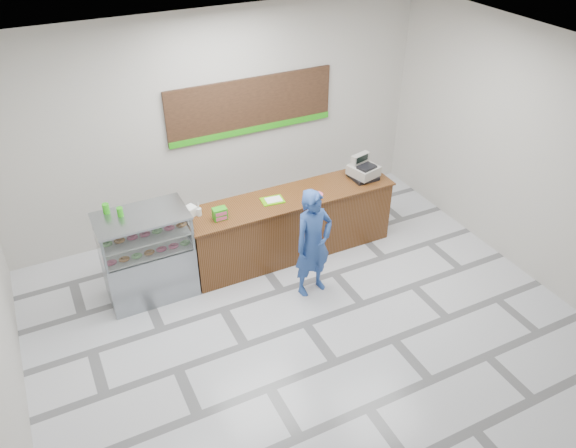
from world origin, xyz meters
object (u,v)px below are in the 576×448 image
display_case (147,255)px  customer (313,243)px  sales_counter (291,225)px  serving_tray (273,200)px  cash_register (363,170)px

display_case → customer: size_ratio=0.81×
sales_counter → customer: customer is taller
sales_counter → customer: (-0.13, -0.95, 0.30)m
sales_counter → display_case: display_case is taller
serving_tray → customer: bearing=-73.3°
display_case → cash_register: cash_register is taller
display_case → serving_tray: size_ratio=3.77×
customer → cash_register: bearing=26.0°
serving_tray → customer: customer is taller
display_case → serving_tray: display_case is taller
serving_tray → customer: (0.17, -0.95, -0.22)m
display_case → serving_tray: 1.95m
serving_tray → sales_counter: bearing=6.0°
cash_register → display_case: bearing=166.0°
display_case → customer: (2.09, -0.95, 0.14)m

